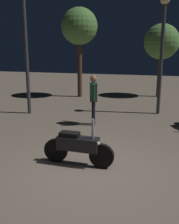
{
  "coord_description": "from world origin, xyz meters",
  "views": [
    {
      "loc": [
        1.26,
        -5.12,
        2.64
      ],
      "look_at": [
        -0.44,
        1.22,
        1.0
      ],
      "focal_mm": 42.51,
      "sensor_mm": 36.0,
      "label": 1
    }
  ],
  "objects_px": {
    "motorcycle_black_foreground": "(78,146)",
    "streetlamp_near": "(25,35)",
    "person_rider_beside": "(93,96)",
    "streetlamp_far": "(163,39)"
  },
  "relations": [
    {
      "from": "person_rider_beside",
      "to": "streetlamp_near",
      "type": "bearing_deg",
      "value": -33.17
    },
    {
      "from": "streetlamp_near",
      "to": "streetlamp_far",
      "type": "xyz_separation_m",
      "value": [
        5.01,
        1.28,
        -0.17
      ]
    },
    {
      "from": "motorcycle_black_foreground",
      "to": "streetlamp_near",
      "type": "distance_m",
      "value": 5.86
    },
    {
      "from": "motorcycle_black_foreground",
      "to": "streetlamp_near",
      "type": "relative_size",
      "value": 0.35
    },
    {
      "from": "streetlamp_near",
      "to": "motorcycle_black_foreground",
      "type": "bearing_deg",
      "value": -50.68
    },
    {
      "from": "motorcycle_black_foreground",
      "to": "streetlamp_near",
      "type": "height_order",
      "value": "streetlamp_near"
    },
    {
      "from": "motorcycle_black_foreground",
      "to": "streetlamp_far",
      "type": "xyz_separation_m",
      "value": [
        1.69,
        5.34,
        2.44
      ]
    },
    {
      "from": "person_rider_beside",
      "to": "streetlamp_far",
      "type": "relative_size",
      "value": 0.38
    },
    {
      "from": "person_rider_beside",
      "to": "streetlamp_near",
      "type": "relative_size",
      "value": 0.36
    },
    {
      "from": "person_rider_beside",
      "to": "streetlamp_near",
      "type": "xyz_separation_m",
      "value": [
        -2.89,
        0.89,
        2.03
      ]
    }
  ]
}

